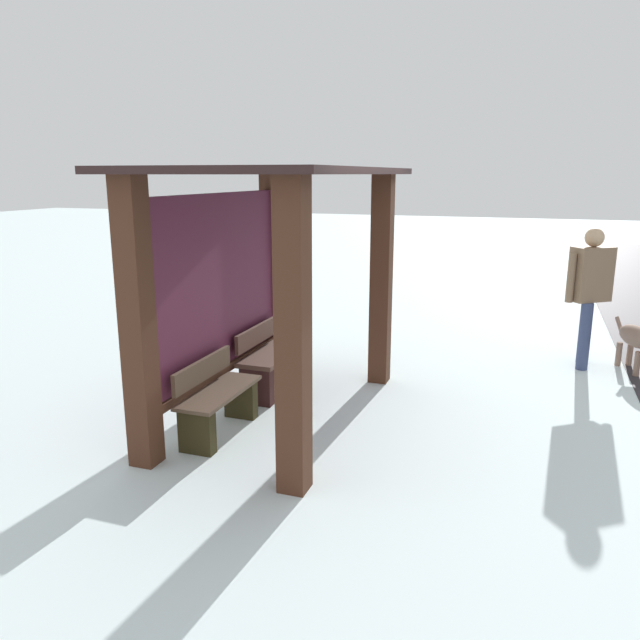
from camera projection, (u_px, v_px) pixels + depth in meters
ground_plane at (282, 415)px, 6.10m from camera, size 60.00×60.00×0.00m
bus_shelter at (260, 257)px, 5.80m from camera, size 3.17×1.83×2.41m
bench_left_inside at (217, 401)px, 5.60m from camera, size 1.04×0.37×0.70m
bench_center_inside at (271, 362)px, 6.70m from camera, size 1.04×0.41×0.73m
person_walking at (590, 286)px, 7.43m from camera, size 0.52×0.59×1.72m
dog at (638, 339)px, 7.33m from camera, size 0.91×0.48×0.58m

